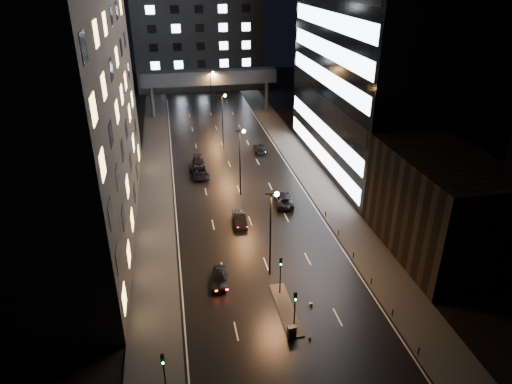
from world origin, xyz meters
TOP-DOWN VIEW (x-y plane):
  - ground at (0.00, 40.00)m, footprint 160.00×160.00m
  - sidewalk_left at (-12.50, 35.00)m, footprint 5.00×110.00m
  - sidewalk_right at (12.50, 35.00)m, footprint 5.00×110.00m
  - building_left at (-22.50, 24.00)m, footprint 15.00×48.00m
  - building_right_low at (20.00, 9.00)m, footprint 10.00×18.00m
  - building_right_glass at (25.00, 36.00)m, footprint 20.00×36.00m
  - building_far at (0.00, 98.00)m, footprint 34.00×14.00m
  - skybridge at (0.00, 70.00)m, footprint 30.00×3.00m
  - median_island at (0.30, 2.00)m, footprint 1.60×8.00m
  - traffic_signal_near at (0.30, 4.49)m, footprint 0.28×0.34m
  - traffic_signal_far at (0.30, -1.01)m, footprint 0.28×0.34m
  - traffic_signal_corner at (-11.50, -6.01)m, footprint 0.28×0.34m
  - bollard_row at (10.20, 6.50)m, footprint 0.12×25.12m
  - streetlight_near at (0.16, 8.00)m, footprint 1.45×0.50m
  - streetlight_mid_a at (0.16, 28.00)m, footprint 1.45×0.50m
  - streetlight_mid_b at (0.16, 48.00)m, footprint 1.45×0.50m
  - streetlight_far at (0.16, 68.00)m, footprint 1.45×0.50m
  - car_away_a at (-5.66, 7.44)m, footprint 2.22×4.32m
  - car_away_b at (-1.50, 19.53)m, footprint 1.70×4.55m
  - car_away_c at (-5.42, 35.77)m, footprint 3.17×5.76m
  - car_away_d at (-5.29, 39.69)m, footprint 2.03×4.95m
  - car_toward_a at (5.59, 23.87)m, footprint 3.06×5.58m
  - car_toward_b at (6.29, 44.72)m, footprint 2.31×4.96m
  - utility_cabinet at (-0.10, -1.70)m, footprint 0.83×0.54m
  - cone_a at (2.94, 2.05)m, footprint 0.39×0.39m
  - cone_b at (1.44, -2.35)m, footprint 0.35×0.35m

SIDE VIEW (x-z plane):
  - ground at x=0.00m, z-range 0.00..0.00m
  - sidewalk_left at x=-12.50m, z-range 0.00..0.15m
  - sidewalk_right at x=12.50m, z-range 0.00..0.15m
  - median_island at x=0.30m, z-range 0.00..0.15m
  - cone_a at x=2.94m, z-range 0.00..0.49m
  - cone_b at x=1.44m, z-range 0.00..0.52m
  - bollard_row at x=10.20m, z-range 0.00..0.90m
  - utility_cabinet at x=-0.10m, z-range 0.15..1.24m
  - car_toward_b at x=6.29m, z-range 0.00..1.40m
  - car_away_a at x=-5.66m, z-range 0.00..1.41m
  - car_away_d at x=-5.29m, z-range 0.00..1.43m
  - car_toward_a at x=5.59m, z-range 0.00..1.48m
  - car_away_b at x=-1.50m, z-range 0.00..1.48m
  - car_away_c at x=-5.42m, z-range 0.00..1.53m
  - traffic_signal_corner at x=-11.50m, z-range 0.74..5.14m
  - traffic_signal_near at x=0.30m, z-range 0.89..5.29m
  - traffic_signal_far at x=0.30m, z-range 0.89..5.29m
  - building_right_low at x=20.00m, z-range 0.00..12.00m
  - streetlight_near at x=0.16m, z-range 1.42..11.57m
  - streetlight_mid_a at x=0.16m, z-range 1.42..11.57m
  - streetlight_mid_b at x=0.16m, z-range 1.42..11.57m
  - streetlight_far at x=0.16m, z-range 1.42..11.57m
  - skybridge at x=0.00m, z-range 3.34..13.34m
  - building_far at x=0.00m, z-range 0.00..25.00m
  - building_left at x=-22.50m, z-range 0.00..40.00m
  - building_right_glass at x=25.00m, z-range 0.00..45.00m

